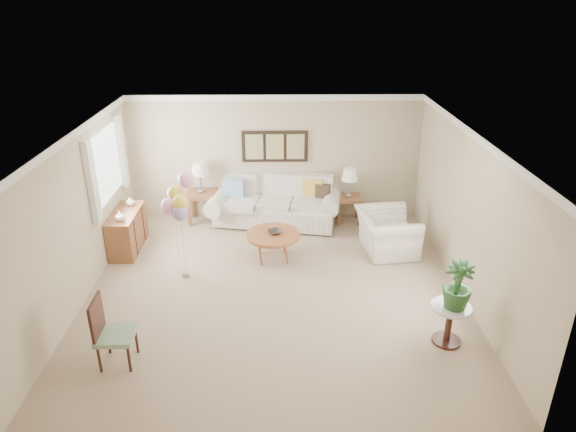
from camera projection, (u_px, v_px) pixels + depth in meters
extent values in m
plane|color=tan|center=(275.00, 290.00, 8.39)|extent=(6.00, 6.00, 0.00)
cube|color=#C4B391|center=(275.00, 158.00, 10.60)|extent=(6.00, 0.04, 2.60)
cube|color=#C4B391|center=(272.00, 340.00, 5.12)|extent=(6.00, 0.04, 2.60)
cube|color=#C4B391|center=(77.00, 219.00, 7.81)|extent=(0.04, 6.00, 2.60)
cube|color=#C4B391|center=(468.00, 216.00, 7.91)|extent=(0.04, 6.00, 2.60)
cube|color=white|center=(273.00, 135.00, 7.33)|extent=(6.00, 6.00, 0.02)
cube|color=white|center=(274.00, 98.00, 10.06)|extent=(6.00, 0.06, 0.12)
cube|color=white|center=(65.00, 140.00, 7.31)|extent=(0.06, 6.00, 0.12)
cube|color=white|center=(479.00, 138.00, 7.40)|extent=(0.06, 6.00, 0.12)
cube|color=white|center=(106.00, 165.00, 9.04)|extent=(0.04, 1.40, 1.20)
cube|color=white|center=(92.00, 182.00, 8.26)|extent=(0.10, 0.22, 1.40)
cube|color=white|center=(121.00, 151.00, 9.81)|extent=(0.10, 0.22, 1.40)
cube|color=black|center=(275.00, 146.00, 10.47)|extent=(1.35, 0.04, 0.65)
cube|color=#8C8C59|center=(254.00, 147.00, 10.44)|extent=(0.36, 0.02, 0.52)
cube|color=#8C8C59|center=(275.00, 147.00, 10.45)|extent=(0.36, 0.02, 0.52)
cube|color=#8C8C59|center=(296.00, 147.00, 10.45)|extent=(0.36, 0.02, 0.52)
cube|color=#F0E2D1|center=(275.00, 213.00, 10.65)|extent=(2.58, 1.42, 0.40)
cube|color=#F0E2D1|center=(275.00, 186.00, 10.80)|extent=(2.44, 0.68, 0.61)
cylinder|color=#F0E2D1|center=(219.00, 202.00, 10.53)|extent=(0.53, 1.05, 0.35)
cylinder|color=#F0E2D1|center=(332.00, 201.00, 10.56)|extent=(0.53, 1.05, 0.35)
cube|color=beige|center=(241.00, 203.00, 10.49)|extent=(0.80, 0.90, 0.13)
cube|color=beige|center=(275.00, 203.00, 10.50)|extent=(0.80, 0.90, 0.13)
cube|color=beige|center=(309.00, 202.00, 10.51)|extent=(0.80, 0.90, 0.13)
cube|color=#86ADD2|center=(233.00, 189.00, 10.56)|extent=(0.42, 0.13, 0.42)
cube|color=gold|center=(313.00, 188.00, 10.58)|extent=(0.42, 0.13, 0.42)
cube|color=#382B1D|center=(321.00, 192.00, 10.54)|extent=(0.38, 0.11, 0.38)
cube|color=#F0E2D1|center=(275.00, 222.00, 10.74)|extent=(2.22, 0.89, 0.04)
cube|color=brown|center=(202.00, 194.00, 10.58)|extent=(0.61, 0.56, 0.09)
cube|color=brown|center=(189.00, 213.00, 10.51)|extent=(0.06, 0.06, 0.58)
cube|color=brown|center=(213.00, 213.00, 10.52)|extent=(0.06, 0.06, 0.58)
cube|color=brown|center=(193.00, 205.00, 10.92)|extent=(0.06, 0.06, 0.58)
cube|color=brown|center=(216.00, 205.00, 10.92)|extent=(0.06, 0.06, 0.58)
cube|color=brown|center=(349.00, 198.00, 10.63)|extent=(0.52, 0.47, 0.08)
cube|color=brown|center=(339.00, 214.00, 10.57)|extent=(0.05, 0.05, 0.49)
cube|color=brown|center=(359.00, 214.00, 10.57)|extent=(0.05, 0.05, 0.49)
cube|color=brown|center=(337.00, 207.00, 10.91)|extent=(0.05, 0.05, 0.49)
cube|color=brown|center=(357.00, 207.00, 10.92)|extent=(0.05, 0.05, 0.49)
cylinder|color=gray|center=(201.00, 190.00, 10.55)|extent=(0.15, 0.15, 0.06)
cylinder|color=gray|center=(201.00, 182.00, 10.47)|extent=(0.04, 0.04, 0.32)
cone|color=silver|center=(200.00, 168.00, 10.35)|extent=(0.36, 0.36, 0.25)
cylinder|color=gray|center=(349.00, 195.00, 10.60)|extent=(0.14, 0.14, 0.06)
cylinder|color=gray|center=(349.00, 187.00, 10.52)|extent=(0.04, 0.04, 0.30)
cone|color=silver|center=(350.00, 174.00, 10.41)|extent=(0.34, 0.34, 0.24)
cylinder|color=brown|center=(273.00, 235.00, 9.17)|extent=(0.98, 0.98, 0.05)
cylinder|color=brown|center=(286.00, 241.00, 9.49)|extent=(0.04, 0.04, 0.44)
cylinder|color=brown|center=(261.00, 242.00, 9.48)|extent=(0.04, 0.04, 0.44)
cylinder|color=brown|center=(260.00, 254.00, 9.06)|extent=(0.04, 0.04, 0.44)
cylinder|color=brown|center=(286.00, 253.00, 9.07)|extent=(0.04, 0.04, 0.44)
imported|color=#2B241F|center=(274.00, 232.00, 9.17)|extent=(0.30, 0.30, 0.06)
imported|color=#F0E2D1|center=(386.00, 233.00, 9.49)|extent=(1.11, 1.24, 0.75)
cylinder|color=silver|center=(451.00, 307.00, 6.93)|extent=(0.55, 0.55, 0.04)
cylinder|color=#371B14|center=(449.00, 325.00, 7.05)|extent=(0.09, 0.09, 0.55)
cylinder|color=#371B14|center=(446.00, 341.00, 7.16)|extent=(0.40, 0.40, 0.01)
imported|color=#224D22|center=(458.00, 285.00, 6.76)|extent=(0.50, 0.50, 0.69)
cube|color=gray|center=(116.00, 335.00, 6.60)|extent=(0.48, 0.48, 0.07)
cylinder|color=#371B14|center=(99.00, 359.00, 6.52)|extent=(0.04, 0.04, 0.39)
cylinder|color=#371B14|center=(129.00, 359.00, 6.53)|extent=(0.04, 0.04, 0.39)
cylinder|color=#371B14|center=(108.00, 341.00, 6.87)|extent=(0.04, 0.04, 0.39)
cylinder|color=#371B14|center=(137.00, 340.00, 6.87)|extent=(0.04, 0.04, 0.39)
cube|color=#371B14|center=(97.00, 317.00, 6.49)|extent=(0.05, 0.45, 0.52)
cube|color=brown|center=(127.00, 231.00, 9.56)|extent=(0.45, 1.20, 0.74)
cube|color=#371B14|center=(123.00, 238.00, 9.29)|extent=(0.46, 0.02, 0.70)
cube|color=#371B14|center=(132.00, 224.00, 9.84)|extent=(0.46, 0.02, 0.70)
imported|color=silver|center=(120.00, 216.00, 9.05)|extent=(0.22, 0.22, 0.19)
imported|color=#B2BC9E|center=(130.00, 201.00, 9.68)|extent=(0.22, 0.22, 0.17)
cube|color=gray|center=(185.00, 274.00, 8.77)|extent=(0.09, 0.09, 0.07)
ellipsoid|color=#FF9DD4|center=(169.00, 206.00, 8.21)|extent=(0.26, 0.26, 0.30)
cylinder|color=silver|center=(178.00, 244.00, 8.51)|extent=(0.01, 0.01, 1.09)
ellipsoid|color=#9D87C6|center=(181.00, 205.00, 8.17)|extent=(0.26, 0.26, 0.30)
cylinder|color=silver|center=(184.00, 244.00, 8.49)|extent=(0.01, 0.01, 1.13)
ellipsoid|color=yellow|center=(175.00, 194.00, 8.26)|extent=(0.26, 0.26, 0.30)
cylinder|color=silver|center=(181.00, 238.00, 8.54)|extent=(0.01, 0.01, 1.25)
ellipsoid|color=#FF9DD4|center=(186.00, 179.00, 8.19)|extent=(0.26, 0.26, 0.30)
cylinder|color=silver|center=(186.00, 231.00, 8.50)|extent=(0.01, 0.01, 1.50)
ellipsoid|color=#9D87C6|center=(180.00, 212.00, 8.15)|extent=(0.26, 0.26, 0.30)
cylinder|color=silver|center=(183.00, 247.00, 8.48)|extent=(0.01, 0.01, 1.03)
ellipsoid|color=yellow|center=(181.00, 203.00, 8.13)|extent=(0.26, 0.26, 0.30)
cylinder|color=silver|center=(183.00, 243.00, 8.47)|extent=(0.01, 0.01, 1.17)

